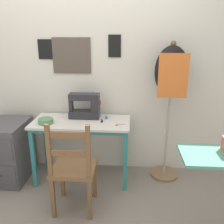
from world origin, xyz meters
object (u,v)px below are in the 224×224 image
at_px(dress_form, 171,79).
at_px(filing_cabinet, 8,151).
at_px(fabric_bowl, 46,121).
at_px(thread_spool_near_machine, 102,121).
at_px(scissors, 119,125).
at_px(wooden_chair, 73,169).
at_px(thread_spool_mid_table, 106,118).
at_px(sewing_machine, 86,106).

bearing_deg(dress_form, filing_cabinet, -174.76).
height_order(fabric_bowl, filing_cabinet, fabric_bowl).
bearing_deg(thread_spool_near_machine, scissors, -18.13).
relative_size(scissors, wooden_chair, 0.13).
relative_size(thread_spool_mid_table, wooden_chair, 0.04).
bearing_deg(wooden_chair, filing_cabinet, 150.77).
relative_size(fabric_bowl, thread_spool_mid_table, 4.15).
bearing_deg(wooden_chair, thread_spool_near_machine, 67.60).
bearing_deg(sewing_machine, wooden_chair, -91.73).
distance_m(fabric_bowl, dress_form, 1.41).
bearing_deg(sewing_machine, filing_cabinet, -169.04).
height_order(scissors, dress_form, dress_form).
xyz_separation_m(scissors, dress_form, (0.54, 0.20, 0.46)).
bearing_deg(scissors, sewing_machine, 151.03).
distance_m(thread_spool_near_machine, dress_form, 0.86).
distance_m(wooden_chair, filing_cabinet, 1.01).
relative_size(thread_spool_near_machine, filing_cabinet, 0.05).
bearing_deg(filing_cabinet, dress_form, 5.24).
height_order(thread_spool_near_machine, dress_form, dress_form).
xyz_separation_m(sewing_machine, wooden_chair, (-0.02, -0.66, -0.41)).
bearing_deg(scissors, filing_cabinet, 178.34).
relative_size(fabric_bowl, dress_form, 0.10).
bearing_deg(fabric_bowl, dress_form, 9.07).
height_order(sewing_machine, fabric_bowl, sewing_machine).
distance_m(thread_spool_mid_table, dress_form, 0.82).
distance_m(sewing_machine, thread_spool_near_machine, 0.27).
xyz_separation_m(thread_spool_mid_table, dress_form, (0.69, 0.03, 0.44)).
xyz_separation_m(sewing_machine, thread_spool_near_machine, (0.19, -0.15, -0.12)).
distance_m(sewing_machine, thread_spool_mid_table, 0.26).
relative_size(sewing_machine, thread_spool_mid_table, 9.19).
bearing_deg(filing_cabinet, wooden_chair, -29.23).
xyz_separation_m(fabric_bowl, dress_form, (1.32, 0.21, 0.43)).
bearing_deg(fabric_bowl, thread_spool_mid_table, 15.99).
relative_size(wooden_chair, dress_form, 0.59).
bearing_deg(thread_spool_mid_table, wooden_chair, -111.88).
bearing_deg(thread_spool_near_machine, thread_spool_mid_table, 70.50).
bearing_deg(filing_cabinet, scissors, -1.66).
relative_size(sewing_machine, wooden_chair, 0.39).
distance_m(sewing_machine, scissors, 0.45).
relative_size(fabric_bowl, scissors, 1.39).
distance_m(thread_spool_near_machine, filing_cabinet, 1.15).
xyz_separation_m(sewing_machine, dress_form, (0.92, -0.01, 0.33)).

